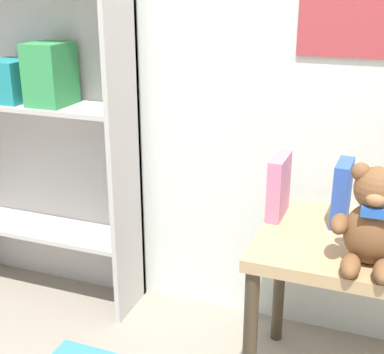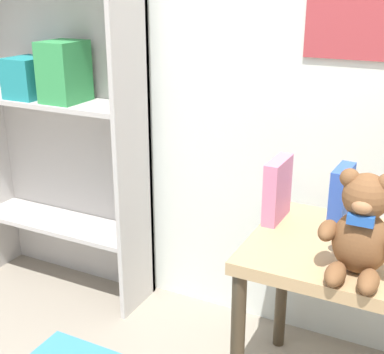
{
  "view_description": "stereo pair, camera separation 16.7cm",
  "coord_description": "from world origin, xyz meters",
  "px_view_note": "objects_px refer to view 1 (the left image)",
  "views": [
    {
      "loc": [
        0.23,
        -0.28,
        1.22
      ],
      "look_at": [
        -0.32,
        1.19,
        0.64
      ],
      "focal_mm": 50.0,
      "sensor_mm": 36.0,
      "label": 1
    },
    {
      "loc": [
        0.38,
        -0.22,
        1.22
      ],
      "look_at": [
        -0.32,
        1.19,
        0.64
      ],
      "focal_mm": 50.0,
      "sensor_mm": 36.0,
      "label": 2
    }
  ],
  "objects_px": {
    "bookshelf_side": "(38,75)",
    "display_table": "(366,267)",
    "book_standing_pink": "(279,186)",
    "book_standing_blue": "(342,193)",
    "teddy_bear": "(373,221)"
  },
  "relations": [
    {
      "from": "display_table",
      "to": "book_standing_pink",
      "type": "bearing_deg",
      "value": 163.12
    },
    {
      "from": "bookshelf_side",
      "to": "book_standing_blue",
      "type": "bearing_deg",
      "value": -6.72
    },
    {
      "from": "book_standing_pink",
      "to": "book_standing_blue",
      "type": "distance_m",
      "value": 0.19
    },
    {
      "from": "book_standing_pink",
      "to": "book_standing_blue",
      "type": "xyz_separation_m",
      "value": [
        0.19,
        0.01,
        0.0
      ]
    },
    {
      "from": "bookshelf_side",
      "to": "display_table",
      "type": "xyz_separation_m",
      "value": [
        1.22,
        -0.23,
        -0.44
      ]
    },
    {
      "from": "bookshelf_side",
      "to": "book_standing_blue",
      "type": "relative_size",
      "value": 8.24
    },
    {
      "from": "teddy_bear",
      "to": "book_standing_pink",
      "type": "bearing_deg",
      "value": 141.94
    },
    {
      "from": "book_standing_blue",
      "to": "display_table",
      "type": "bearing_deg",
      "value": -42.69
    },
    {
      "from": "teddy_bear",
      "to": "book_standing_blue",
      "type": "relative_size",
      "value": 1.38
    },
    {
      "from": "teddy_bear",
      "to": "book_standing_pink",
      "type": "relative_size",
      "value": 1.4
    },
    {
      "from": "bookshelf_side",
      "to": "book_standing_pink",
      "type": "relative_size",
      "value": 8.32
    },
    {
      "from": "book_standing_blue",
      "to": "bookshelf_side",
      "type": "bearing_deg",
      "value": 175.53
    },
    {
      "from": "display_table",
      "to": "book_standing_blue",
      "type": "bearing_deg",
      "value": 135.06
    },
    {
      "from": "display_table",
      "to": "book_standing_blue",
      "type": "height_order",
      "value": "book_standing_blue"
    },
    {
      "from": "bookshelf_side",
      "to": "teddy_bear",
      "type": "bearing_deg",
      "value": -16.48
    }
  ]
}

